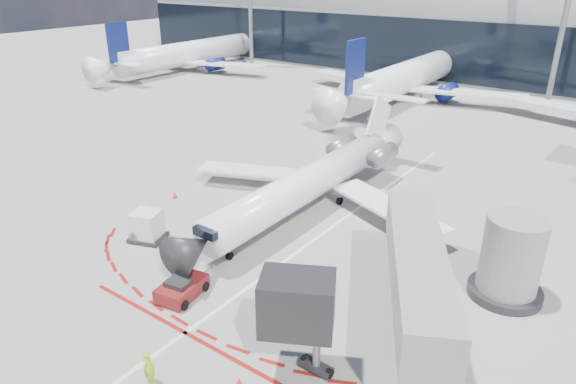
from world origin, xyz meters
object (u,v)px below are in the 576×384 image
Objects in this scene: ramp_worker at (149,367)px; uld_container at (147,226)px; regional_jet at (316,178)px; pushback_tug at (182,288)px.

ramp_worker is 0.62× the size of uld_container.
regional_jet is 5.83× the size of pushback_tug.
pushback_tug is at bearing -71.29° from ramp_worker.
uld_container is (-6.11, -11.11, -1.23)m from regional_jet.
regional_jet reaches higher than ramp_worker.
uld_container is at bearing -55.16° from ramp_worker.
pushback_tug is 2.74× the size of ramp_worker.
regional_jet is 14.35m from pushback_tug.
regional_jet is 15.96× the size of ramp_worker.
uld_container is (-6.57, 3.13, 0.50)m from pushback_tug.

